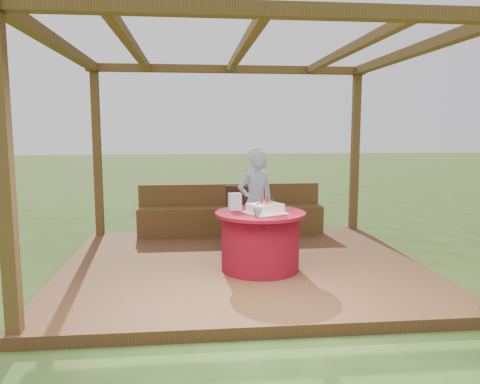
{
  "coord_description": "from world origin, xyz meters",
  "views": [
    {
      "loc": [
        -0.63,
        -5.81,
        1.81
      ],
      "look_at": [
        0.0,
        0.25,
        1.0
      ],
      "focal_mm": 35.0,
      "sensor_mm": 36.0,
      "label": 1
    }
  ],
  "objects_px": {
    "gift_bag": "(235,202)",
    "drinking_glass": "(257,212)",
    "elderly_woman": "(256,201)",
    "birthday_cake": "(265,208)",
    "table": "(260,240)",
    "chair": "(238,213)",
    "bench": "(231,217)"
  },
  "relations": [
    {
      "from": "bench",
      "to": "elderly_woman",
      "type": "bearing_deg",
      "value": -80.65
    },
    {
      "from": "chair",
      "to": "gift_bag",
      "type": "height_order",
      "value": "gift_bag"
    },
    {
      "from": "gift_bag",
      "to": "elderly_woman",
      "type": "bearing_deg",
      "value": 46.05
    },
    {
      "from": "drinking_glass",
      "to": "table",
      "type": "bearing_deg",
      "value": 75.1
    },
    {
      "from": "bench",
      "to": "birthday_cake",
      "type": "bearing_deg",
      "value": -83.73
    },
    {
      "from": "chair",
      "to": "gift_bag",
      "type": "xyz_separation_m",
      "value": [
        -0.16,
        -1.14,
        0.34
      ]
    },
    {
      "from": "table",
      "to": "chair",
      "type": "relative_size",
      "value": 1.26
    },
    {
      "from": "elderly_woman",
      "to": "birthday_cake",
      "type": "xyz_separation_m",
      "value": [
        0.01,
        -0.76,
        0.03
      ]
    },
    {
      "from": "gift_bag",
      "to": "drinking_glass",
      "type": "relative_size",
      "value": 2.14
    },
    {
      "from": "chair",
      "to": "birthday_cake",
      "type": "xyz_separation_m",
      "value": [
        0.18,
        -1.36,
        0.29
      ]
    },
    {
      "from": "birthday_cake",
      "to": "drinking_glass",
      "type": "distance_m",
      "value": 0.25
    },
    {
      "from": "elderly_woman",
      "to": "drinking_glass",
      "type": "xyz_separation_m",
      "value": [
        -0.11,
        -0.97,
        0.02
      ]
    },
    {
      "from": "drinking_glass",
      "to": "gift_bag",
      "type": "bearing_deg",
      "value": 116.46
    },
    {
      "from": "chair",
      "to": "gift_bag",
      "type": "bearing_deg",
      "value": -97.88
    },
    {
      "from": "table",
      "to": "gift_bag",
      "type": "relative_size",
      "value": 5.18
    },
    {
      "from": "gift_bag",
      "to": "table",
      "type": "bearing_deg",
      "value": -40.42
    },
    {
      "from": "bench",
      "to": "birthday_cake",
      "type": "distance_m",
      "value": 2.19
    },
    {
      "from": "elderly_woman",
      "to": "birthday_cake",
      "type": "distance_m",
      "value": 0.76
    },
    {
      "from": "bench",
      "to": "chair",
      "type": "distance_m",
      "value": 0.78
    },
    {
      "from": "bench",
      "to": "drinking_glass",
      "type": "distance_m",
      "value": 2.38
    },
    {
      "from": "drinking_glass",
      "to": "elderly_woman",
      "type": "bearing_deg",
      "value": 83.39
    },
    {
      "from": "drinking_glass",
      "to": "chair",
      "type": "bearing_deg",
      "value": 92.22
    },
    {
      "from": "gift_bag",
      "to": "chair",
      "type": "bearing_deg",
      "value": 70.09
    },
    {
      "from": "birthday_cake",
      "to": "bench",
      "type": "bearing_deg",
      "value": 96.27
    },
    {
      "from": "chair",
      "to": "gift_bag",
      "type": "relative_size",
      "value": 4.11
    },
    {
      "from": "birthday_cake",
      "to": "chair",
      "type": "bearing_deg",
      "value": 97.62
    },
    {
      "from": "elderly_woman",
      "to": "gift_bag",
      "type": "distance_m",
      "value": 0.63
    },
    {
      "from": "bench",
      "to": "table",
      "type": "relative_size",
      "value": 2.75
    },
    {
      "from": "elderly_woman",
      "to": "gift_bag",
      "type": "height_order",
      "value": "elderly_woman"
    },
    {
      "from": "bench",
      "to": "chair",
      "type": "relative_size",
      "value": 3.47
    },
    {
      "from": "table",
      "to": "drinking_glass",
      "type": "xyz_separation_m",
      "value": [
        -0.07,
        -0.28,
        0.4
      ]
    },
    {
      "from": "table",
      "to": "chair",
      "type": "bearing_deg",
      "value": 95.97
    }
  ]
}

